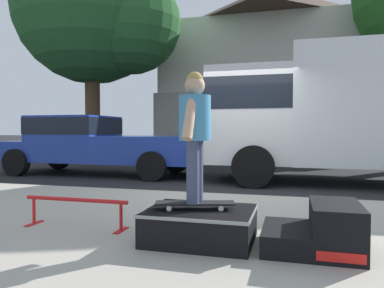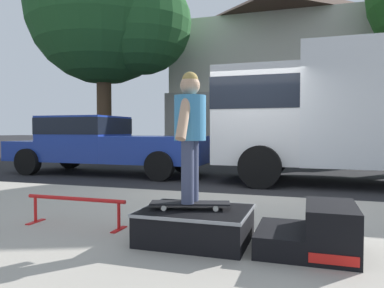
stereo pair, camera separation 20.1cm
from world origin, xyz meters
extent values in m
plane|color=black|center=(0.00, 0.00, 0.00)|extent=(140.00, 140.00, 0.00)
cube|color=#A8A093|center=(0.00, -3.00, 0.06)|extent=(50.00, 5.00, 0.12)
cube|color=black|center=(0.28, -3.25, 0.28)|extent=(1.03, 0.82, 0.32)
cube|color=gray|center=(0.28, -3.25, 0.43)|extent=(1.05, 0.84, 0.03)
cube|color=black|center=(1.10, -3.25, 0.22)|extent=(0.43, 0.76, 0.20)
cube|color=black|center=(1.53, -3.25, 0.34)|extent=(0.43, 0.76, 0.44)
cube|color=red|center=(1.53, -3.64, 0.20)|extent=(0.38, 0.01, 0.08)
cylinder|color=red|center=(-1.20, -3.13, 0.43)|extent=(1.27, 0.04, 0.04)
cylinder|color=red|center=(-1.76, -3.13, 0.28)|extent=(0.04, 0.04, 0.31)
cube|color=red|center=(-1.76, -3.13, 0.13)|extent=(0.06, 0.28, 0.01)
cylinder|color=red|center=(-0.64, -3.13, 0.28)|extent=(0.04, 0.04, 0.31)
cube|color=red|center=(-0.64, -3.13, 0.13)|extent=(0.06, 0.28, 0.01)
cube|color=black|center=(0.23, -3.27, 0.50)|extent=(0.81, 0.40, 0.02)
cylinder|color=silver|center=(0.44, -3.12, 0.47)|extent=(0.06, 0.04, 0.05)
cylinder|color=silver|center=(0.49, -3.29, 0.47)|extent=(0.06, 0.04, 0.05)
cylinder|color=silver|center=(-0.04, -3.25, 0.47)|extent=(0.06, 0.04, 0.05)
cylinder|color=silver|center=(0.01, -3.42, 0.47)|extent=(0.06, 0.04, 0.05)
cylinder|color=#3F4766|center=(0.23, -3.19, 0.81)|extent=(0.12, 0.12, 0.61)
cylinder|color=#3F4766|center=(0.23, -3.35, 0.81)|extent=(0.12, 0.12, 0.61)
cylinder|color=#3F8CBF|center=(0.23, -3.27, 1.34)|extent=(0.31, 0.31, 0.44)
cylinder|color=tan|center=(0.23, -3.08, 1.32)|extent=(0.10, 0.27, 0.42)
cylinder|color=tan|center=(0.23, -3.47, 1.32)|extent=(0.10, 0.27, 0.42)
sphere|color=tan|center=(0.23, -3.27, 1.65)|extent=(0.19, 0.19, 0.19)
sphere|color=tan|center=(0.23, -3.27, 1.71)|extent=(0.16, 0.16, 0.16)
cube|color=white|center=(0.21, 2.20, 1.55)|extent=(1.90, 2.16, 2.20)
cube|color=black|center=(0.21, 2.20, 2.03)|extent=(1.92, 2.19, 0.70)
cylinder|color=black|center=(0.36, 1.03, 0.45)|extent=(0.90, 0.28, 0.90)
cylinder|color=black|center=(0.36, 3.38, 0.45)|extent=(0.90, 0.28, 0.90)
cube|color=#1E3899|center=(-6.31, 2.33, 0.64)|extent=(1.10, 1.85, 0.55)
cube|color=#1E3899|center=(-4.76, 2.33, 0.98)|extent=(2.00, 1.85, 1.25)
cube|color=black|center=(-4.76, 2.33, 1.33)|extent=(2.02, 1.87, 0.45)
cube|color=#1E3899|center=(-2.46, 2.33, 0.71)|extent=(2.60, 1.85, 0.70)
cylinder|color=black|center=(-5.94, 1.41, 0.36)|extent=(0.72, 0.24, 0.72)
cylinder|color=black|center=(-5.94, 3.26, 0.36)|extent=(0.72, 0.24, 0.72)
cylinder|color=black|center=(-2.07, 1.41, 0.36)|extent=(0.72, 0.24, 0.72)
cylinder|color=black|center=(-2.07, 3.26, 0.36)|extent=(0.72, 0.24, 0.72)
cylinder|color=brown|center=(-6.25, 5.84, 2.01)|extent=(0.56, 0.56, 4.02)
sphere|color=#235628|center=(-6.25, 5.84, 5.90)|extent=(5.78, 5.78, 5.78)
sphere|color=#235628|center=(-4.66, 5.84, 5.18)|extent=(3.76, 3.76, 3.76)
cube|color=beige|center=(-0.05, 12.13, 3.00)|extent=(9.00, 7.50, 6.00)
cube|color=#B2ADA3|center=(-0.05, 8.13, 1.40)|extent=(9.00, 0.50, 2.80)
pyramid|color=#473328|center=(-0.05, 12.13, 7.20)|extent=(9.54, 7.95, 2.40)
camera|label=1|loc=(1.14, -6.73, 1.22)|focal=34.23mm
camera|label=2|loc=(1.33, -6.67, 1.22)|focal=34.23mm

